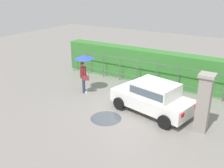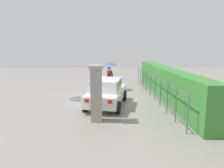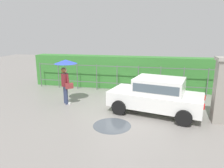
{
  "view_description": "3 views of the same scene",
  "coord_description": "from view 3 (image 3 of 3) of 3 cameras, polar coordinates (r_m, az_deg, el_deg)",
  "views": [
    {
      "loc": [
        5.54,
        -10.23,
        5.53
      ],
      "look_at": [
        -0.61,
        -0.12,
        0.92
      ],
      "focal_mm": 41.14,
      "sensor_mm": 36.0,
      "label": 1
    },
    {
      "loc": [
        12.16,
        -0.31,
        3.14
      ],
      "look_at": [
        -0.19,
        0.15,
        0.87
      ],
      "focal_mm": 31.9,
      "sensor_mm": 36.0,
      "label": 2
    },
    {
      "loc": [
        1.58,
        -8.48,
        3.23
      ],
      "look_at": [
        -0.3,
        0.05,
        1.07
      ],
      "focal_mm": 32.99,
      "sensor_mm": 36.0,
      "label": 3
    }
  ],
  "objects": [
    {
      "name": "puddle_near",
      "position": [
        7.54,
        -0.0,
        -11.44
      ],
      "size": [
        1.37,
        1.37,
        0.0
      ],
      "primitive_type": "cylinder",
      "color": "#4C545B",
      "rests_on": "ground"
    },
    {
      "name": "pedestrian",
      "position": [
        9.64,
        -12.75,
        3.45
      ],
      "size": [
        1.04,
        1.04,
        2.06
      ],
      "rotation": [
        0.0,
        0.0,
        0.7
      ],
      "color": "#2D3856",
      "rests_on": "ground"
    },
    {
      "name": "hedge_row",
      "position": [
        12.33,
        4.88,
        3.22
      ],
      "size": [
        11.76,
        0.9,
        1.9
      ],
      "primitive_type": "cube",
      "color": "#387F33",
      "rests_on": "ground"
    },
    {
      "name": "car",
      "position": [
        8.61,
        12.24,
        -2.77
      ],
      "size": [
        3.97,
        2.49,
        1.48
      ],
      "rotation": [
        0.0,
        0.0,
        2.92
      ],
      "color": "white",
      "rests_on": "ground"
    },
    {
      "name": "fence_section",
      "position": [
        11.54,
        4.31,
        1.86
      ],
      "size": [
        10.81,
        0.05,
        1.5
      ],
      "color": "#59605B",
      "rests_on": "ground"
    },
    {
      "name": "gate_pillar",
      "position": [
        8.39,
        28.08,
        -1.47
      ],
      "size": [
        0.6,
        0.6,
        2.42
      ],
      "color": "gray",
      "rests_on": "ground"
    },
    {
      "name": "ground_plane",
      "position": [
        9.21,
        1.77,
        -6.62
      ],
      "size": [
        40.0,
        40.0,
        0.0
      ],
      "primitive_type": "plane",
      "color": "gray"
    }
  ]
}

